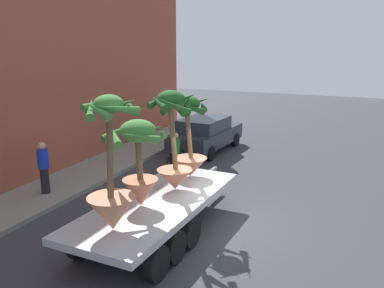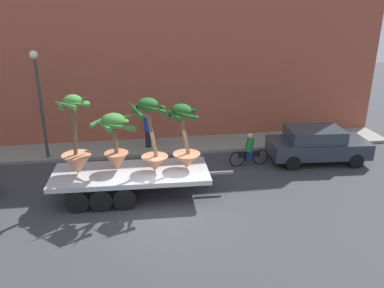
% 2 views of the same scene
% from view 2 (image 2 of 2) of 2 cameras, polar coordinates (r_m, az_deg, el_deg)
% --- Properties ---
extents(ground_plane, '(60.00, 60.00, 0.00)m').
position_cam_2_polar(ground_plane, '(13.87, -3.71, -9.66)').
color(ground_plane, '#38383D').
extents(sidewalk, '(24.00, 2.20, 0.15)m').
position_cam_2_polar(sidewalk, '(19.34, -5.40, -0.41)').
color(sidewalk, gray).
rests_on(sidewalk, ground).
extents(building_facade, '(24.00, 1.20, 9.15)m').
position_cam_2_polar(building_facade, '(19.92, -6.18, 13.54)').
color(building_facade, '#9E4C38').
rests_on(building_facade, ground).
extents(flatbed_trailer, '(6.80, 2.45, 0.98)m').
position_cam_2_polar(flatbed_trailer, '(14.65, -10.00, -4.85)').
color(flatbed_trailer, '#B7BABF').
rests_on(flatbed_trailer, ground).
extents(potted_palm_rear, '(1.39, 1.42, 2.49)m').
position_cam_2_polar(potted_palm_rear, '(14.27, -1.08, 0.56)').
color(potted_palm_rear, '#C17251').
rests_on(potted_palm_rear, flatbed_trailer).
extents(potted_palm_middle, '(1.45, 1.34, 2.78)m').
position_cam_2_polar(potted_palm_middle, '(14.03, -5.94, 0.75)').
color(potted_palm_middle, '#C17251').
rests_on(potted_palm_middle, flatbed_trailer).
extents(potted_palm_front, '(1.28, 1.27, 2.96)m').
position_cam_2_polar(potted_palm_front, '(14.37, -16.74, -0.40)').
color(potted_palm_front, tan).
rests_on(potted_palm_front, flatbed_trailer).
extents(potted_palm_extra, '(1.77, 1.80, 2.20)m').
position_cam_2_polar(potted_palm_extra, '(14.33, -11.29, 0.56)').
color(potted_palm_extra, '#C17251').
rests_on(potted_palm_extra, flatbed_trailer).
extents(cyclist, '(1.84, 0.37, 1.54)m').
position_cam_2_polar(cyclist, '(17.27, 8.45, -1.07)').
color(cyclist, black).
rests_on(cyclist, ground).
extents(parked_car, '(4.50, 2.23, 1.58)m').
position_cam_2_polar(parked_car, '(18.38, 17.96, 0.00)').
color(parked_car, '#2D333D').
rests_on(parked_car, ground).
extents(pedestrian_near_gate, '(0.36, 0.36, 1.71)m').
position_cam_2_polar(pedestrian_near_gate, '(18.88, -6.55, 2.14)').
color(pedestrian_near_gate, black).
rests_on(pedestrian_near_gate, sidewalk).
extents(street_lamp, '(0.36, 0.36, 4.83)m').
position_cam_2_polar(street_lamp, '(18.10, -21.67, 7.20)').
color(street_lamp, '#383D42').
rests_on(street_lamp, sidewalk).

